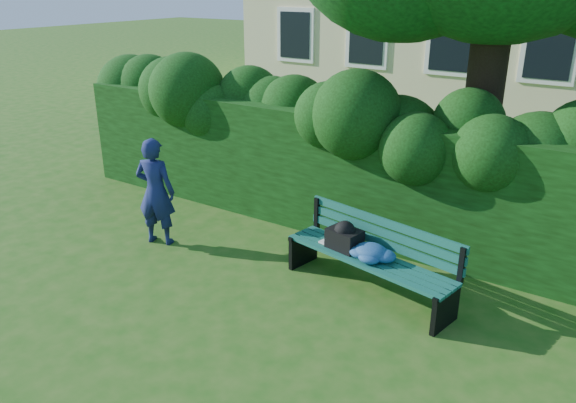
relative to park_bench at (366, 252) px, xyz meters
The scene contains 4 objects.
ground 1.37m from the park_bench, 147.45° to the right, with size 80.00×80.00×0.00m, color #1F5913.
hedge 1.90m from the park_bench, 125.38° to the left, with size 10.00×1.00×1.80m.
park_bench is the anchor object (origin of this frame).
man_reading 3.12m from the park_bench, behind, with size 0.57×0.37×1.55m, color navy.
Camera 1 is at (3.65, -4.85, 3.54)m, focal length 35.00 mm.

